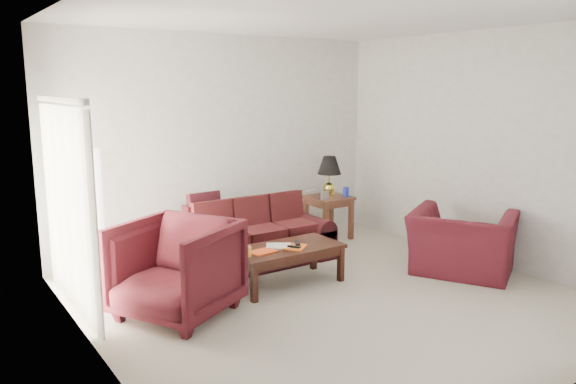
# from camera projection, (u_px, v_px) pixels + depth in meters

# --- Properties ---
(floor) EXTENTS (5.00, 5.00, 0.00)m
(floor) POSITION_uv_depth(u_px,v_px,m) (331.00, 297.00, 6.19)
(floor) COLOR #BFB6A3
(floor) RESTS_ON ground
(blinds) EXTENTS (0.10, 2.00, 2.16)m
(blinds) POSITION_uv_depth(u_px,v_px,m) (67.00, 207.00, 5.71)
(blinds) COLOR silver
(blinds) RESTS_ON ground
(sofa) EXTENTS (2.07, 1.04, 0.82)m
(sofa) POSITION_uv_depth(u_px,v_px,m) (257.00, 234.00, 7.25)
(sofa) COLOR black
(sofa) RESTS_ON ground
(throw_pillow) EXTENTS (0.45, 0.23, 0.46)m
(throw_pillow) POSITION_uv_depth(u_px,v_px,m) (205.00, 209.00, 7.45)
(throw_pillow) COLOR black
(throw_pillow) RESTS_ON sofa
(end_table) EXTENTS (0.64, 0.64, 0.65)m
(end_table) POSITION_uv_depth(u_px,v_px,m) (328.00, 217.00, 8.54)
(end_table) COLOR #502D1B
(end_table) RESTS_ON ground
(table_lamp) EXTENTS (0.47, 0.47, 0.60)m
(table_lamp) POSITION_uv_depth(u_px,v_px,m) (329.00, 176.00, 8.48)
(table_lamp) COLOR gold
(table_lamp) RESTS_ON end_table
(clock) EXTENTS (0.13, 0.05, 0.13)m
(clock) POSITION_uv_depth(u_px,v_px,m) (325.00, 195.00, 8.23)
(clock) COLOR #B4B3B8
(clock) RESTS_ON end_table
(blue_canister) EXTENTS (0.10, 0.10, 0.14)m
(blue_canister) POSITION_uv_depth(u_px,v_px,m) (346.00, 192.00, 8.45)
(blue_canister) COLOR #1824A1
(blue_canister) RESTS_ON end_table
(picture_frame) EXTENTS (0.20, 0.21, 0.05)m
(picture_frame) POSITION_uv_depth(u_px,v_px,m) (313.00, 190.00, 8.58)
(picture_frame) COLOR silver
(picture_frame) RESTS_ON end_table
(floor_lamp) EXTENTS (0.30, 0.30, 1.61)m
(floor_lamp) POSITION_uv_depth(u_px,v_px,m) (94.00, 215.00, 6.56)
(floor_lamp) COLOR white
(floor_lamp) RESTS_ON ground
(armchair_left) EXTENTS (1.45, 1.44, 0.98)m
(armchair_left) POSITION_uv_depth(u_px,v_px,m) (176.00, 269.00, 5.62)
(armchair_left) COLOR #3D0E14
(armchair_left) RESTS_ON ground
(armchair_right) EXTENTS (1.51, 1.57, 0.78)m
(armchair_right) POSITION_uv_depth(u_px,v_px,m) (462.00, 243.00, 6.92)
(armchair_right) COLOR #440F18
(armchair_right) RESTS_ON ground
(coffee_table) EXTENTS (1.40, 0.88, 0.46)m
(coffee_table) POSITION_uv_depth(u_px,v_px,m) (286.00, 265.00, 6.56)
(coffee_table) COLOR black
(coffee_table) RESTS_ON ground
(magazine_red) EXTENTS (0.30, 0.23, 0.02)m
(magazine_red) POSITION_uv_depth(u_px,v_px,m) (263.00, 252.00, 6.29)
(magazine_red) COLOR #D64215
(magazine_red) RESTS_ON coffee_table
(magazine_white) EXTENTS (0.36, 0.34, 0.02)m
(magazine_white) POSITION_uv_depth(u_px,v_px,m) (279.00, 246.00, 6.52)
(magazine_white) COLOR white
(magazine_white) RESTS_ON coffee_table
(magazine_orange) EXTENTS (0.35, 0.34, 0.02)m
(magazine_orange) POSITION_uv_depth(u_px,v_px,m) (295.00, 247.00, 6.47)
(magazine_orange) COLOR orange
(magazine_orange) RESTS_ON coffee_table
(remote_a) EXTENTS (0.12, 0.16, 0.02)m
(remote_a) POSITION_uv_depth(u_px,v_px,m) (294.00, 247.00, 6.41)
(remote_a) COLOR black
(remote_a) RESTS_ON coffee_table
(remote_b) EXTENTS (0.13, 0.19, 0.02)m
(remote_b) POSITION_uv_depth(u_px,v_px,m) (297.00, 243.00, 6.57)
(remote_b) COLOR black
(remote_b) RESTS_ON coffee_table
(yellow_glass) EXTENTS (0.08, 0.08, 0.12)m
(yellow_glass) POSITION_uv_depth(u_px,v_px,m) (248.00, 252.00, 6.12)
(yellow_glass) COLOR yellow
(yellow_glass) RESTS_ON coffee_table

